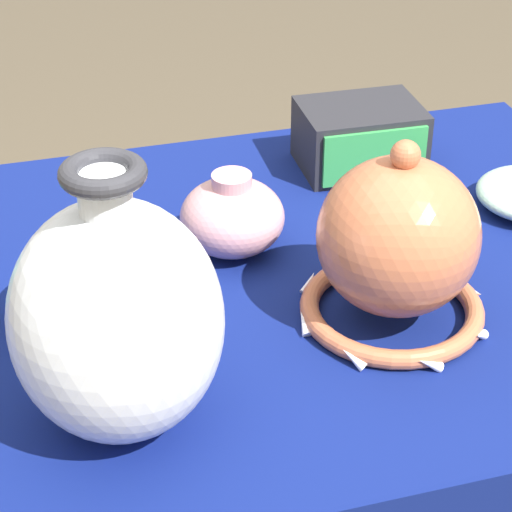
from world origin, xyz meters
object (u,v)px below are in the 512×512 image
(vase_dome_bell, at_px, (397,247))
(jar_round_rose, at_px, (232,216))
(vase_tall_bulbous, at_px, (117,319))
(cup_wide_cobalt, at_px, (75,292))
(mosaic_tile_box, at_px, (360,137))

(vase_dome_bell, relative_size, jar_round_rose, 1.71)
(vase_tall_bulbous, height_order, vase_dome_bell, vase_tall_bulbous)
(vase_tall_bulbous, bearing_deg, jar_round_rose, 56.73)
(cup_wide_cobalt, bearing_deg, vase_dome_bell, -15.83)
(vase_dome_bell, bearing_deg, jar_round_rose, 126.23)
(mosaic_tile_box, distance_m, cup_wide_cobalt, 0.51)
(vase_tall_bulbous, xyz_separation_m, cup_wide_cobalt, (-0.02, 0.19, -0.09))
(jar_round_rose, bearing_deg, mosaic_tile_box, 35.79)
(vase_tall_bulbous, height_order, cup_wide_cobalt, vase_tall_bulbous)
(mosaic_tile_box, xyz_separation_m, cup_wide_cobalt, (-0.44, -0.26, -0.01))
(vase_dome_bell, xyz_separation_m, jar_round_rose, (-0.14, 0.19, -0.05))
(vase_tall_bulbous, distance_m, vase_dome_bell, 0.34)
(vase_tall_bulbous, bearing_deg, vase_dome_bell, 15.92)
(mosaic_tile_box, bearing_deg, vase_tall_bulbous, -131.19)
(cup_wide_cobalt, bearing_deg, vase_tall_bulbous, -83.00)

